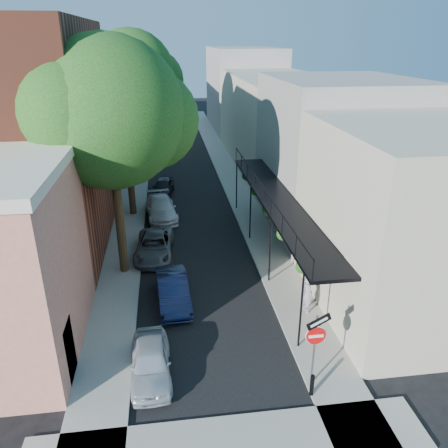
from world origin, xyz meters
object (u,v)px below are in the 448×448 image
object	(u,v)px
parked_car_e	(163,187)
oak_far	(137,76)
oak_mid	(131,108)
sign_post	(316,338)
bollard	(312,385)
pedestrian	(307,295)
oak_near	(120,115)
parked_car_c	(154,246)
parked_car_d	(161,208)
parked_car_b	(173,291)
parked_car_a	(151,362)

from	to	relation	value
parked_car_e	oak_far	bearing A→B (deg)	114.66
oak_mid	oak_far	xyz separation A→B (m)	(0.06, 9.04, 1.20)
sign_post	oak_far	xyz separation A→B (m)	(-6.51, 26.30, 6.22)
oak_far	bollard	bearing A→B (deg)	-76.65
sign_post	bollard	xyz separation A→B (m)	(-0.16, -0.47, -1.52)
oak_mid	pedestrian	distance (m)	16.32
bollard	oak_near	distance (m)	13.78
oak_far	parked_car_c	size ratio (longest dim) A/B	2.77
parked_car_d	parked_car_c	bearing A→B (deg)	-100.16
parked_car_b	parked_car_c	xyz separation A→B (m)	(-0.89, 4.79, -0.04)
oak_near	parked_car_d	world-z (taller)	oak_near
oak_far	parked_car_a	size ratio (longest dim) A/B	3.41
parked_car_a	parked_car_d	world-z (taller)	parked_car_d
oak_mid	parked_car_c	size ratio (longest dim) A/B	2.38
bollard	parked_car_d	world-z (taller)	parked_car_d
parked_car_d	pedestrian	distance (m)	13.50
sign_post	parked_car_c	world-z (taller)	sign_post
sign_post	oak_near	xyz separation A→B (m)	(-6.53, 9.29, 5.84)
sign_post	bollard	distance (m)	1.60
sign_post	oak_near	bearing A→B (deg)	125.09
sign_post	oak_mid	xyz separation A→B (m)	(-6.58, 17.26, 5.02)
sign_post	bollard	world-z (taller)	sign_post
parked_car_a	parked_car_c	distance (m)	9.33
oak_near	parked_car_b	size ratio (longest dim) A/B	2.96
oak_near	parked_car_d	distance (m)	10.12
parked_car_c	bollard	bearing A→B (deg)	-60.74
oak_mid	parked_car_e	distance (m)	7.59
parked_car_d	bollard	bearing A→B (deg)	-79.83
oak_mid	parked_car_e	size ratio (longest dim) A/B	2.81
pedestrian	parked_car_a	bearing A→B (deg)	103.64
bollard	parked_car_e	xyz separation A→B (m)	(-4.74, 21.39, 0.10)
oak_far	parked_car_d	xyz separation A→B (m)	(1.45, -10.07, -7.60)
bollard	oak_mid	world-z (taller)	oak_mid
sign_post	oak_mid	bearing A→B (deg)	110.86
parked_car_c	sign_post	bearing A→B (deg)	-59.09
oak_near	parked_car_e	xyz separation A→B (m)	(1.63, 11.63, -7.26)
sign_post	pedestrian	distance (m)	4.52
parked_car_b	oak_far	bearing A→B (deg)	91.80
oak_near	parked_car_a	world-z (taller)	oak_near
oak_mid	parked_car_c	xyz separation A→B (m)	(1.13, -6.62, -6.46)
sign_post	parked_car_d	world-z (taller)	sign_post
oak_mid	bollard	bearing A→B (deg)	-70.10
parked_car_b	pedestrian	size ratio (longest dim) A/B	2.31
oak_near	parked_car_b	bearing A→B (deg)	-60.23
parked_car_b	parked_car_a	bearing A→B (deg)	-104.98
parked_car_b	parked_car_c	bearing A→B (deg)	96.83
oak_near	parked_car_b	xyz separation A→B (m)	(1.97, -3.44, -7.24)
sign_post	parked_car_b	bearing A→B (deg)	127.93
bollard	parked_car_e	bearing A→B (deg)	102.50
bollard	parked_car_c	world-z (taller)	parked_car_c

